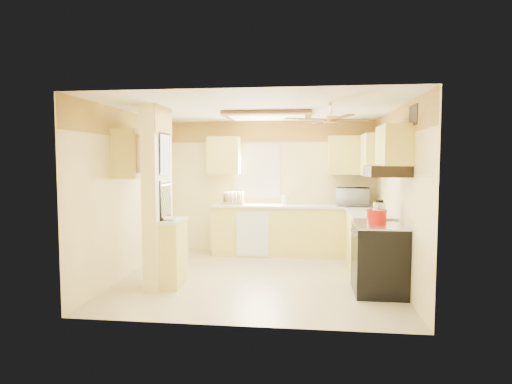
# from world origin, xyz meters

# --- Properties ---
(floor) EXTENTS (4.00, 4.00, 0.00)m
(floor) POSITION_xyz_m (0.00, 0.00, 0.00)
(floor) COLOR tan
(floor) RESTS_ON ground
(ceiling) EXTENTS (4.00, 4.00, 0.00)m
(ceiling) POSITION_xyz_m (0.00, 0.00, 2.50)
(ceiling) COLOR white
(ceiling) RESTS_ON wall_back
(wall_back) EXTENTS (4.00, 0.00, 4.00)m
(wall_back) POSITION_xyz_m (0.00, 1.90, 1.25)
(wall_back) COLOR #FFE89B
(wall_back) RESTS_ON floor
(wall_front) EXTENTS (4.00, 0.00, 4.00)m
(wall_front) POSITION_xyz_m (0.00, -1.90, 1.25)
(wall_front) COLOR #FFE89B
(wall_front) RESTS_ON floor
(wall_left) EXTENTS (0.00, 3.80, 3.80)m
(wall_left) POSITION_xyz_m (-2.00, 0.00, 1.25)
(wall_left) COLOR #FFE89B
(wall_left) RESTS_ON floor
(wall_right) EXTENTS (0.00, 3.80, 3.80)m
(wall_right) POSITION_xyz_m (2.00, 0.00, 1.25)
(wall_right) COLOR #FFE89B
(wall_right) RESTS_ON floor
(wallpaper_border) EXTENTS (4.00, 0.02, 0.40)m
(wallpaper_border) POSITION_xyz_m (0.00, 1.88, 2.30)
(wallpaper_border) COLOR #F8C949
(wallpaper_border) RESTS_ON wall_back
(partition_column) EXTENTS (0.20, 0.70, 2.50)m
(partition_column) POSITION_xyz_m (-1.35, -0.55, 1.25)
(partition_column) COLOR #FFE89B
(partition_column) RESTS_ON floor
(partition_ledge) EXTENTS (0.25, 0.55, 0.90)m
(partition_ledge) POSITION_xyz_m (-1.13, -0.55, 0.45)
(partition_ledge) COLOR #FFEB61
(partition_ledge) RESTS_ON floor
(ledge_top) EXTENTS (0.28, 0.58, 0.04)m
(ledge_top) POSITION_xyz_m (-1.13, -0.55, 0.92)
(ledge_top) COLOR white
(ledge_top) RESTS_ON partition_ledge
(lower_cabinets_back) EXTENTS (3.00, 0.60, 0.90)m
(lower_cabinets_back) POSITION_xyz_m (0.50, 1.60, 0.45)
(lower_cabinets_back) COLOR #FFEB61
(lower_cabinets_back) RESTS_ON floor
(lower_cabinets_right) EXTENTS (0.60, 1.40, 0.90)m
(lower_cabinets_right) POSITION_xyz_m (1.70, 0.60, 0.45)
(lower_cabinets_right) COLOR #FFEB61
(lower_cabinets_right) RESTS_ON floor
(countertop_back) EXTENTS (3.04, 0.64, 0.04)m
(countertop_back) POSITION_xyz_m (0.50, 1.59, 0.92)
(countertop_back) COLOR white
(countertop_back) RESTS_ON lower_cabinets_back
(countertop_right) EXTENTS (0.64, 1.44, 0.04)m
(countertop_right) POSITION_xyz_m (1.69, 0.60, 0.92)
(countertop_right) COLOR white
(countertop_right) RESTS_ON lower_cabinets_right
(dishwasher_panel) EXTENTS (0.58, 0.02, 0.80)m
(dishwasher_panel) POSITION_xyz_m (-0.25, 1.29, 0.43)
(dishwasher_panel) COLOR white
(dishwasher_panel) RESTS_ON lower_cabinets_back
(window) EXTENTS (0.92, 0.02, 1.02)m
(window) POSITION_xyz_m (-0.25, 1.89, 1.55)
(window) COLOR white
(window) RESTS_ON wall_back
(upper_cab_back_left) EXTENTS (0.60, 0.35, 0.70)m
(upper_cab_back_left) POSITION_xyz_m (-0.85, 1.72, 1.85)
(upper_cab_back_left) COLOR #FFEB61
(upper_cab_back_left) RESTS_ON wall_back
(upper_cab_back_right) EXTENTS (0.90, 0.35, 0.70)m
(upper_cab_back_right) POSITION_xyz_m (1.55, 1.72, 1.85)
(upper_cab_back_right) COLOR #FFEB61
(upper_cab_back_right) RESTS_ON wall_back
(upper_cab_right) EXTENTS (0.35, 1.00, 0.70)m
(upper_cab_right) POSITION_xyz_m (1.82, 1.25, 1.85)
(upper_cab_right) COLOR #FFEB61
(upper_cab_right) RESTS_ON wall_right
(upper_cab_left_wall) EXTENTS (0.35, 0.75, 0.70)m
(upper_cab_left_wall) POSITION_xyz_m (-1.82, -0.25, 1.85)
(upper_cab_left_wall) COLOR #FFEB61
(upper_cab_left_wall) RESTS_ON wall_left
(upper_cab_over_stove) EXTENTS (0.35, 0.76, 0.52)m
(upper_cab_over_stove) POSITION_xyz_m (1.82, -0.55, 1.95)
(upper_cab_over_stove) COLOR #FFEB61
(upper_cab_over_stove) RESTS_ON wall_right
(stove) EXTENTS (0.68, 0.77, 0.92)m
(stove) POSITION_xyz_m (1.67, -0.55, 0.46)
(stove) COLOR black
(stove) RESTS_ON floor
(range_hood) EXTENTS (0.50, 0.76, 0.14)m
(range_hood) POSITION_xyz_m (1.74, -0.55, 1.62)
(range_hood) COLOR black
(range_hood) RESTS_ON upper_cab_over_stove
(poster_menu) EXTENTS (0.02, 0.42, 0.57)m
(poster_menu) POSITION_xyz_m (-1.24, -0.55, 1.85)
(poster_menu) COLOR black
(poster_menu) RESTS_ON partition_column
(poster_nashville) EXTENTS (0.02, 0.42, 0.57)m
(poster_nashville) POSITION_xyz_m (-1.24, -0.55, 1.20)
(poster_nashville) COLOR black
(poster_nashville) RESTS_ON partition_column
(ceiling_light_panel) EXTENTS (1.35, 0.95, 0.06)m
(ceiling_light_panel) POSITION_xyz_m (0.10, 0.50, 2.46)
(ceiling_light_panel) COLOR brown
(ceiling_light_panel) RESTS_ON ceiling
(ceiling_fan) EXTENTS (1.15, 1.15, 0.26)m
(ceiling_fan) POSITION_xyz_m (1.00, -0.70, 2.29)
(ceiling_fan) COLOR gold
(ceiling_fan) RESTS_ON ceiling
(vent_grate) EXTENTS (0.02, 0.40, 0.25)m
(vent_grate) POSITION_xyz_m (1.98, -0.90, 2.30)
(vent_grate) COLOR black
(vent_grate) RESTS_ON wall_right
(microwave) EXTENTS (0.63, 0.46, 0.32)m
(microwave) POSITION_xyz_m (1.54, 1.57, 1.10)
(microwave) COLOR white
(microwave) RESTS_ON countertop_back
(bowl) EXTENTS (0.24, 0.24, 0.05)m
(bowl) POSITION_xyz_m (-1.14, -0.68, 0.96)
(bowl) COLOR white
(bowl) RESTS_ON ledge_top
(dutch_oven) EXTENTS (0.28, 0.28, 0.18)m
(dutch_oven) POSITION_xyz_m (1.65, -0.43, 1.01)
(dutch_oven) COLOR red
(dutch_oven) RESTS_ON stove
(kettle) EXTENTS (0.17, 0.17, 0.26)m
(kettle) POSITION_xyz_m (1.74, -0.09, 1.06)
(kettle) COLOR silver
(kettle) RESTS_ON countertop_right
(dish_rack) EXTENTS (0.40, 0.30, 0.23)m
(dish_rack) POSITION_xyz_m (-0.65, 1.58, 1.02)
(dish_rack) COLOR tan
(dish_rack) RESTS_ON countertop_back
(utensil_crock) EXTENTS (0.12, 0.12, 0.25)m
(utensil_crock) POSITION_xyz_m (0.32, 1.68, 1.02)
(utensil_crock) COLOR white
(utensil_crock) RESTS_ON countertop_back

